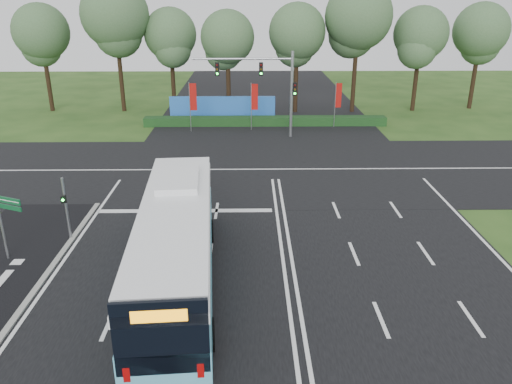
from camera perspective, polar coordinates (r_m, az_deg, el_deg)
The scene contains 14 objects.
ground at distance 23.05m, azimuth 3.01°, elevation -7.19°, with size 120.00×120.00×0.00m, color #254717.
road_main at distance 23.04m, azimuth 3.01°, elevation -7.15°, with size 20.00×120.00×0.04m, color black.
road_cross at distance 34.04m, azimuth 1.73°, elevation 2.59°, with size 120.00×14.00×0.05m, color black.
kerb_strip at distance 22.13m, azimuth -24.01°, elevation -10.37°, with size 0.25×18.00×0.12m, color gray.
city_bus at distance 20.17m, azimuth -9.06°, elevation -5.82°, with size 3.64×13.22×3.75m.
pedestrian_signal at distance 25.29m, azimuth -20.91°, elevation -1.60°, with size 0.30×0.41×3.18m.
street_sign at distance 24.11m, azimuth -26.79°, elevation -2.23°, with size 1.31×0.61×3.61m.
banner_flag_left at distance 43.51m, azimuth -7.29°, elevation 10.41°, with size 0.63×0.07×4.29m.
banner_flag_mid at distance 43.68m, azimuth -0.25°, elevation 10.52°, with size 0.61×0.13×4.16m.
banner_flag_right at distance 45.48m, azimuth 9.32°, elevation 10.57°, with size 0.59×0.17×4.02m.
traffic_light_gantry at distance 41.20m, azimuth 1.58°, elevation 12.58°, with size 8.41×0.28×7.00m.
hedge at distance 45.94m, azimuth 1.06°, elevation 8.10°, with size 22.00×1.20×0.80m, color #123314.
blue_hoarding at distance 48.27m, azimuth -3.85°, elevation 9.56°, with size 10.00×0.30×2.20m, color blue.
eucalyptus_row at distance 51.07m, azimuth 0.48°, elevation 18.37°, with size 49.03×7.85×12.67m.
Camera 1 is at (-1.49, -20.17, 11.06)m, focal length 35.00 mm.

